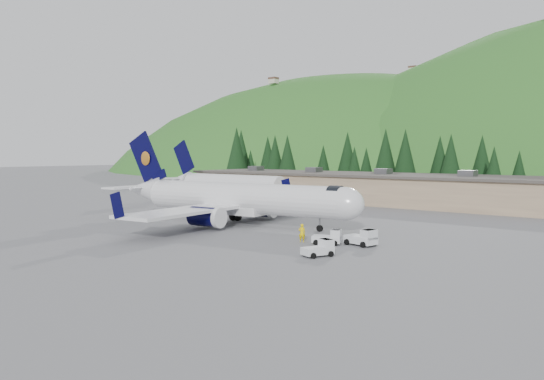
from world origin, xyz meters
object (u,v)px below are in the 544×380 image
(baggage_tug_b, at_px, (363,238))
(baggage_tug_a, at_px, (329,238))
(baggage_tug_c, at_px, (320,249))
(terminal_building, at_px, (358,187))
(ramp_worker, at_px, (302,233))
(second_airliner, at_px, (221,183))
(airliner, at_px, (235,199))

(baggage_tug_b, bearing_deg, baggage_tug_a, -143.66)
(baggage_tug_c, bearing_deg, baggage_tug_b, 19.14)
(terminal_building, relative_size, ramp_worker, 38.04)
(terminal_building, bearing_deg, ramp_worker, -67.33)
(baggage_tug_b, bearing_deg, ramp_worker, -148.77)
(second_airliner, distance_m, baggage_tug_c, 54.56)
(second_airliner, relative_size, ramp_worker, 14.73)
(ramp_worker, bearing_deg, baggage_tug_b, 168.34)
(airliner, xyz_separation_m, baggage_tug_c, (19.71, -10.59, -2.54))
(baggage_tug_b, relative_size, baggage_tug_c, 1.11)
(airliner, relative_size, ramp_worker, 19.31)
(baggage_tug_c, distance_m, ramp_worker, 7.20)
(baggage_tug_c, height_order, terminal_building, terminal_building)
(terminal_building, bearing_deg, second_airliner, -141.22)
(terminal_building, xyz_separation_m, ramp_worker, (18.33, -43.88, -1.69))
(second_airliner, height_order, baggage_tug_b, second_airliner)
(baggage_tug_c, bearing_deg, ramp_worker, 70.54)
(baggage_tug_a, xyz_separation_m, terminal_building, (-21.13, 43.22, 1.96))
(airliner, bearing_deg, baggage_tug_b, -16.99)
(ramp_worker, bearing_deg, terminal_building, -98.08)
(baggage_tug_b, relative_size, terminal_building, 0.05)
(airliner, height_order, terminal_building, airliner)
(baggage_tug_a, bearing_deg, terminal_building, 93.34)
(baggage_tug_a, relative_size, baggage_tug_c, 1.03)
(baggage_tug_a, bearing_deg, ramp_worker, 170.61)
(airliner, relative_size, baggage_tug_c, 12.01)
(second_airliner, height_order, terminal_building, second_airliner)
(second_airliner, bearing_deg, baggage_tug_b, -30.47)
(airliner, height_order, ramp_worker, airliner)
(airliner, bearing_deg, second_airliner, 130.83)
(baggage_tug_b, height_order, terminal_building, terminal_building)
(airliner, distance_m, second_airliner, 32.55)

